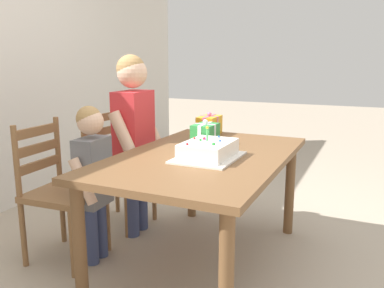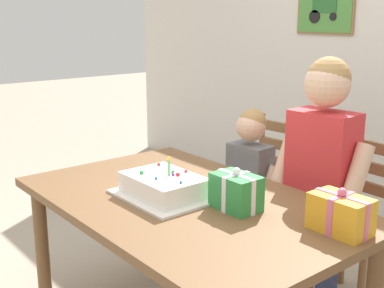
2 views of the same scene
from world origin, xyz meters
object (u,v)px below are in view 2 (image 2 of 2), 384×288
at_px(birthday_cake, 164,187).
at_px(chair_left, 269,193).
at_px(child_older, 322,165).
at_px(gift_box_beside_cake, 340,214).
at_px(dining_table, 188,217).
at_px(gift_box_red_large, 236,192).
at_px(chair_right, 359,225).
at_px(child_younger, 249,179).

relative_size(birthday_cake, chair_left, 0.48).
bearing_deg(chair_left, birthday_cake, -76.59).
relative_size(chair_left, child_older, 0.68).
distance_m(birthday_cake, gift_box_beside_cake, 0.78).
height_order(dining_table, chair_left, chair_left).
distance_m(gift_box_red_large, gift_box_beside_cake, 0.44).
relative_size(birthday_cake, gift_box_beside_cake, 1.93).
relative_size(gift_box_red_large, child_older, 0.15).
bearing_deg(gift_box_red_large, chair_right, 83.27).
distance_m(chair_left, child_older, 0.69).
height_order(chair_left, child_older, child_older).
height_order(chair_right, child_younger, child_younger).
xyz_separation_m(chair_right, child_older, (-0.09, -0.24, 0.35)).
bearing_deg(birthday_cake, child_older, 66.24).
height_order(gift_box_red_large, chair_right, chair_right).
bearing_deg(chair_right, dining_table, -109.47).
distance_m(gift_box_red_large, chair_right, 0.88).
bearing_deg(child_younger, gift_box_beside_cake, -25.68).
height_order(gift_box_red_large, gift_box_beside_cake, gift_box_red_large).
bearing_deg(child_older, dining_table, -109.24).
bearing_deg(child_younger, birthday_cake, -76.91).
bearing_deg(chair_right, gift_box_red_large, -96.73).
xyz_separation_m(gift_box_red_large, gift_box_beside_cake, (0.42, 0.14, -0.00)).
bearing_deg(dining_table, child_younger, 111.33).
distance_m(dining_table, birthday_cake, 0.17).
height_order(dining_table, gift_box_red_large, gift_box_red_large).
bearing_deg(chair_right, gift_box_beside_cake, -64.30).
height_order(gift_box_red_large, child_older, child_older).
xyz_separation_m(chair_left, chair_right, (0.63, 0.00, 0.00)).
bearing_deg(child_older, gift_box_beside_cake, -46.42).
relative_size(dining_table, birthday_cake, 3.56).
bearing_deg(child_younger, dining_table, -68.67).
xyz_separation_m(dining_table, chair_left, (-0.32, 0.89, -0.18)).
distance_m(dining_table, child_younger, 0.71).
bearing_deg(birthday_cake, chair_right, 67.14).
height_order(dining_table, gift_box_beside_cake, gift_box_beside_cake).
xyz_separation_m(birthday_cake, chair_right, (0.40, 0.96, -0.31)).
bearing_deg(dining_table, gift_box_beside_cake, 19.60).
relative_size(gift_box_red_large, gift_box_beside_cake, 0.91).
height_order(chair_left, child_younger, child_younger).
height_order(dining_table, chair_right, chair_right).
xyz_separation_m(dining_table, chair_right, (0.32, 0.89, -0.18)).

